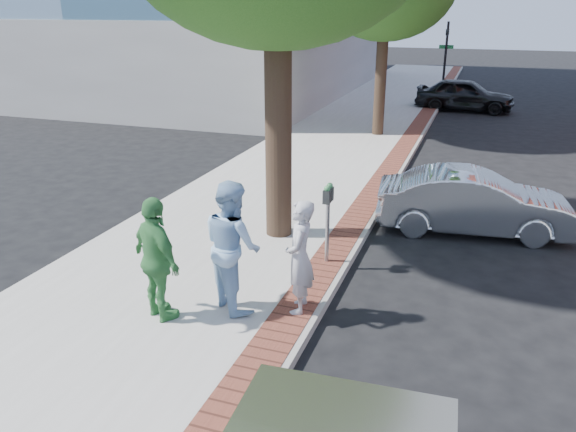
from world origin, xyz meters
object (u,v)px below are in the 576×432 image
at_px(parking_meter, 328,207).
at_px(sedan_silver, 474,202).
at_px(person_officer, 232,245).
at_px(bg_car, 465,95).
at_px(person_gray, 300,257).
at_px(person_green, 157,260).

height_order(parking_meter, sedan_silver, parking_meter).
xyz_separation_m(person_officer, bg_car, (2.37, 20.00, -0.42)).
xyz_separation_m(person_gray, person_green, (-1.87, -0.90, 0.06)).
height_order(parking_meter, person_gray, person_gray).
bearing_deg(bg_car, person_officer, 175.79).
xyz_separation_m(person_gray, sedan_silver, (2.34, 4.58, -0.38)).
height_order(person_green, bg_car, person_green).
distance_m(person_gray, person_officer, 1.03).
bearing_deg(bg_car, parking_meter, 177.97).
height_order(person_gray, person_green, person_green).
bearing_deg(person_gray, person_officer, -88.93).
bearing_deg(person_green, bg_car, -69.91).
relative_size(person_gray, person_officer, 0.88).
xyz_separation_m(person_gray, bg_car, (1.37, 19.81, -0.30)).
xyz_separation_m(person_gray, person_officer, (-1.00, -0.19, 0.13)).
height_order(parking_meter, bg_car, parking_meter).
bearing_deg(parking_meter, person_gray, -87.62).
height_order(parking_meter, person_green, person_green).
xyz_separation_m(parking_meter, person_green, (-1.80, -2.71, -0.11)).
bearing_deg(person_green, sedan_silver, -98.57).
xyz_separation_m(parking_meter, person_gray, (0.08, -1.81, -0.17)).
distance_m(parking_meter, person_officer, 2.20).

